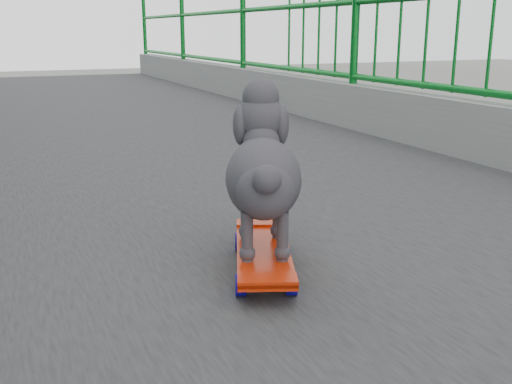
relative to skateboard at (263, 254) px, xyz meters
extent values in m
cylinder|color=#0C7121|center=(1.70, 6.19, 0.80)|extent=(0.06, 0.06, 1.10)
cube|color=red|center=(0.00, 0.00, 0.01)|extent=(0.33, 0.53, 0.02)
cube|color=#99999E|center=(-0.06, -0.15, -0.01)|extent=(0.10, 0.07, 0.02)
cylinder|color=#0F07A0|center=(-0.12, -0.13, -0.02)|extent=(0.05, 0.07, 0.06)
sphere|color=yellow|center=(-0.12, -0.13, -0.02)|extent=(0.03, 0.03, 0.03)
cylinder|color=#0F07A0|center=(0.00, -0.18, -0.02)|extent=(0.05, 0.07, 0.06)
sphere|color=yellow|center=(0.00, -0.18, -0.02)|extent=(0.03, 0.03, 0.03)
cube|color=#99999E|center=(0.06, 0.15, -0.01)|extent=(0.10, 0.07, 0.02)
cylinder|color=#0F07A0|center=(0.00, 0.18, -0.02)|extent=(0.05, 0.07, 0.06)
sphere|color=yellow|center=(0.00, 0.18, -0.02)|extent=(0.03, 0.03, 0.03)
cylinder|color=#0F07A0|center=(0.12, 0.13, -0.02)|extent=(0.05, 0.07, 0.06)
sphere|color=yellow|center=(0.12, 0.13, -0.02)|extent=(0.03, 0.03, 0.03)
ellipsoid|color=#2F2C31|center=(0.00, 0.00, 0.22)|extent=(0.31, 0.38, 0.22)
sphere|color=#2F2C31|center=(0.07, 0.17, 0.36)|extent=(0.15, 0.15, 0.15)
sphere|color=black|center=(0.10, 0.26, 0.34)|extent=(0.02, 0.02, 0.02)
sphere|color=#2F2C31|center=(-0.07, -0.16, 0.26)|extent=(0.07, 0.07, 0.07)
cylinder|color=#2F2C31|center=(-0.01, 0.10, 0.08)|extent=(0.03, 0.03, 0.14)
cylinder|color=#2F2C31|center=(0.08, 0.07, 0.08)|extent=(0.03, 0.03, 0.14)
cylinder|color=#2F2C31|center=(-0.08, -0.07, 0.08)|extent=(0.03, 0.03, 0.14)
cylinder|color=#2F2C31|center=(0.01, -0.10, 0.08)|extent=(0.03, 0.03, 0.14)
camera|label=1|loc=(-0.66, -1.44, 0.61)|focal=42.00mm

